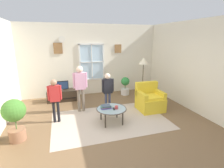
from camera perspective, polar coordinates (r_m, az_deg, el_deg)
name	(u,v)px	position (r m, az deg, el deg)	size (l,w,h in m)	color
ground_plane	(112,125)	(4.74, 0.16, -13.56)	(6.05, 6.31, 0.02)	brown
back_wall	(91,60)	(7.04, -6.94, 7.96)	(5.45, 0.17, 2.81)	silver
side_wall_right	(203,68)	(5.71, 28.01, 4.68)	(0.12, 5.71, 2.81)	silver
area_rug	(110,120)	(4.98, -0.64, -11.88)	(3.18, 2.04, 0.01)	#C6B29E
tv_stand	(62,95)	(6.63, -16.26, -3.65)	(1.06, 0.46, 0.40)	#2D2319
television	(61,85)	(6.52, -16.50, -0.46)	(0.50, 0.08, 0.35)	#4C4C4C
armchair	(150,100)	(5.68, 12.44, -5.21)	(0.76, 0.74, 0.87)	yellow
coffee_table	(111,109)	(4.69, -0.17, -8.40)	(0.82, 0.82, 0.42)	#99B2B7
book_stack	(106,107)	(4.67, -2.01, -7.61)	(0.28, 0.20, 0.09)	#655BAC
cup	(116,107)	(4.64, 1.47, -7.78)	(0.09, 0.09, 0.08)	#BF3F3F
remote_near_books	(114,109)	(4.63, 0.64, -8.26)	(0.04, 0.14, 0.02)	black
person_pink_shirt	(80,84)	(5.33, -10.56, 0.15)	(0.44, 0.20, 1.45)	#726656
person_black_shirt	(108,88)	(5.21, -1.45, -1.44)	(0.37, 0.17, 1.24)	#333851
person_red_shirt	(55,96)	(4.83, -18.52, -3.79)	(0.37, 0.17, 1.21)	black
potted_plant_by_window	(125,86)	(7.01, 4.42, -0.55)	(0.34, 0.34, 0.73)	silver
potted_plant_corner	(15,116)	(4.39, -29.71, -9.25)	(0.50, 0.50, 0.98)	#9E6B4C
floor_lamp	(143,65)	(6.06, 10.43, 6.15)	(0.32, 0.32, 1.61)	black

